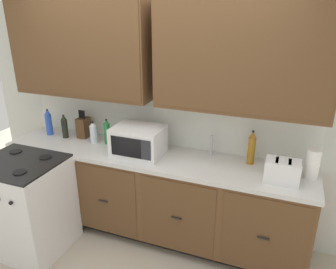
{
  "coord_description": "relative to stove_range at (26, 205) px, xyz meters",
  "views": [
    {
      "loc": [
        1.2,
        -2.35,
        2.27
      ],
      "look_at": [
        0.19,
        0.27,
        1.17
      ],
      "focal_mm": 34.76,
      "sensor_mm": 36.0,
      "label": 1
    }
  ],
  "objects": [
    {
      "name": "microwave",
      "position": [
        0.95,
        0.6,
        0.59
      ],
      "size": [
        0.48,
        0.37,
        0.28
      ],
      "color": "white",
      "rests_on": "counter_run"
    },
    {
      "name": "knife_block",
      "position": [
        0.18,
        0.79,
        0.56
      ],
      "size": [
        0.11,
        0.14,
        0.31
      ],
      "color": "#52361E",
      "rests_on": "counter_run"
    },
    {
      "name": "stove_range",
      "position": [
        0.0,
        0.0,
        0.0
      ],
      "size": [
        0.76,
        0.68,
        0.95
      ],
      "color": "white",
      "rests_on": "ground_plane"
    },
    {
      "name": "ground_plane",
      "position": [
        1.07,
        0.33,
        -0.47
      ],
      "size": [
        8.0,
        8.0,
        0.0
      ],
      "primitive_type": "plane",
      "color": "#B2A893"
    },
    {
      "name": "bottle_amber",
      "position": [
        2.0,
        0.79,
        0.61
      ],
      "size": [
        0.07,
        0.07,
        0.32
      ],
      "color": "#9E6619",
      "rests_on": "counter_run"
    },
    {
      "name": "bottle_clear",
      "position": [
        0.37,
        0.7,
        0.56
      ],
      "size": [
        0.07,
        0.07,
        0.23
      ],
      "color": "silver",
      "rests_on": "counter_run"
    },
    {
      "name": "paper_towel_roll",
      "position": [
        2.52,
        0.69,
        0.58
      ],
      "size": [
        0.12,
        0.12,
        0.26
      ],
      "primitive_type": "cylinder",
      "color": "white",
      "rests_on": "counter_run"
    },
    {
      "name": "toaster",
      "position": [
        2.29,
        0.54,
        0.54
      ],
      "size": [
        0.28,
        0.18,
        0.19
      ],
      "color": "white",
      "rests_on": "counter_run"
    },
    {
      "name": "counter_run",
      "position": [
        1.07,
        0.63,
        0.0
      ],
      "size": [
        3.1,
        0.64,
        0.92
      ],
      "color": "black",
      "rests_on": "ground_plane"
    },
    {
      "name": "wall_unit",
      "position": [
        1.07,
        0.83,
        1.18
      ],
      "size": [
        4.27,
        0.4,
        2.41
      ],
      "color": "silver",
      "rests_on": "ground_plane"
    },
    {
      "name": "bottle_dark",
      "position": [
        0.0,
        0.7,
        0.58
      ],
      "size": [
        0.07,
        0.07,
        0.26
      ],
      "color": "black",
      "rests_on": "counter_run"
    },
    {
      "name": "sink_faucet",
      "position": [
        1.62,
        0.84,
        0.55
      ],
      "size": [
        0.02,
        0.02,
        0.2
      ],
      "primitive_type": "cylinder",
      "color": "#B2B5BA",
      "rests_on": "counter_run"
    },
    {
      "name": "bottle_blue",
      "position": [
        -0.23,
        0.72,
        0.59
      ],
      "size": [
        0.07,
        0.07,
        0.3
      ],
      "color": "blue",
      "rests_on": "counter_run"
    },
    {
      "name": "bottle_green",
      "position": [
        0.52,
        0.72,
        0.58
      ],
      "size": [
        0.06,
        0.06,
        0.27
      ],
      "color": "#237A38",
      "rests_on": "counter_run"
    }
  ]
}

